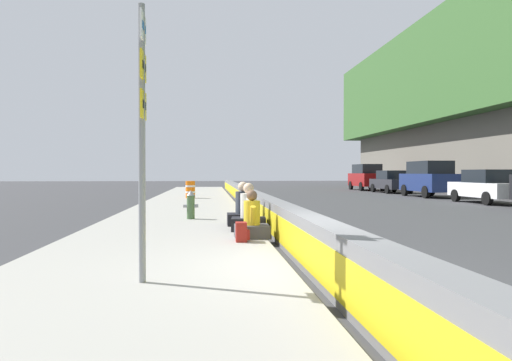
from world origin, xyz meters
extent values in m
plane|color=#353538|center=(0.00, 0.00, 0.00)|extent=(160.00, 160.00, 0.00)
cube|color=gray|center=(0.00, 2.65, 0.07)|extent=(80.00, 4.40, 0.14)
cube|color=slate|center=(0.00, 0.00, 0.42)|extent=(76.00, 0.44, 0.85)
cube|color=gold|center=(0.00, 0.23, 0.38)|extent=(74.48, 0.01, 0.54)
cylinder|color=gray|center=(-0.79, 2.55, 1.94)|extent=(0.09, 0.09, 3.60)
cube|color=white|center=(-0.79, 2.53, 3.44)|extent=(0.44, 0.02, 0.36)
cube|color=#1956AD|center=(-0.79, 2.51, 3.44)|extent=(0.30, 0.01, 0.10)
cube|color=yellow|center=(-0.79, 2.53, 2.94)|extent=(0.44, 0.02, 0.36)
cube|color=black|center=(-0.79, 2.51, 2.94)|extent=(0.30, 0.01, 0.10)
cube|color=yellow|center=(-0.79, 2.53, 2.44)|extent=(0.44, 0.02, 0.36)
cube|color=black|center=(-0.79, 2.51, 2.44)|extent=(0.30, 0.01, 0.10)
cylinder|color=#47663D|center=(7.65, 2.25, 0.50)|extent=(0.24, 0.24, 0.72)
cone|color=gray|center=(7.65, 2.25, 0.94)|extent=(0.26, 0.26, 0.16)
cylinder|color=gray|center=(7.65, 2.08, 0.54)|extent=(0.10, 0.12, 0.10)
cylinder|color=gray|center=(7.65, 2.42, 0.54)|extent=(0.10, 0.12, 0.10)
cube|color=#424247|center=(3.28, 0.75, 0.28)|extent=(0.64, 0.75, 0.28)
cylinder|color=gold|center=(3.28, 0.75, 0.68)|extent=(0.36, 0.36, 0.53)
sphere|color=brown|center=(3.28, 0.75, 1.07)|extent=(0.23, 0.23, 0.23)
cylinder|color=gold|center=(3.48, 0.76, 0.63)|extent=(0.27, 0.13, 0.46)
cylinder|color=gold|center=(3.08, 0.75, 0.63)|extent=(0.27, 0.13, 0.46)
cube|color=black|center=(4.57, 0.72, 0.30)|extent=(0.78, 0.90, 0.31)
cylinder|color=beige|center=(4.57, 0.72, 0.75)|extent=(0.40, 0.40, 0.59)
sphere|color=beige|center=(4.57, 0.72, 1.18)|extent=(0.26, 0.26, 0.26)
cylinder|color=beige|center=(4.79, 0.70, 0.69)|extent=(0.32, 0.16, 0.52)
cylinder|color=beige|center=(4.35, 0.74, 0.69)|extent=(0.32, 0.16, 0.52)
cube|color=black|center=(5.77, 0.78, 0.30)|extent=(0.73, 0.85, 0.32)
cylinder|color=#333842|center=(5.77, 0.78, 0.75)|extent=(0.40, 0.40, 0.60)
sphere|color=beige|center=(5.77, 0.78, 1.18)|extent=(0.26, 0.26, 0.26)
cylinder|color=#333842|center=(5.99, 0.77, 0.69)|extent=(0.31, 0.14, 0.52)
cylinder|color=#333842|center=(5.55, 0.78, 0.69)|extent=(0.31, 0.14, 0.52)
cube|color=maroon|center=(2.71, 1.03, 0.34)|extent=(0.32, 0.22, 0.40)
cube|color=maroon|center=(2.71, 0.89, 0.28)|extent=(0.22, 0.06, 0.20)
cylinder|color=orange|center=(19.58, 2.73, 0.61)|extent=(0.52, 0.52, 0.95)
cylinder|color=white|center=(19.58, 2.73, 0.80)|extent=(0.54, 0.54, 0.10)
cylinder|color=white|center=(19.58, 2.73, 0.47)|extent=(0.54, 0.54, 0.10)
cube|color=silver|center=(15.77, -12.30, 0.69)|extent=(4.51, 1.84, 0.72)
cube|color=black|center=(15.67, -12.30, 1.38)|extent=(2.21, 1.64, 0.66)
cylinder|color=black|center=(17.20, -11.43, 0.33)|extent=(0.66, 0.23, 0.66)
cylinder|color=black|center=(17.22, -13.15, 0.33)|extent=(0.66, 0.23, 0.66)
cylinder|color=black|center=(14.32, -11.45, 0.33)|extent=(0.66, 0.23, 0.66)
cube|color=navy|center=(22.03, -12.23, 0.93)|extent=(4.81, 1.95, 1.10)
cube|color=black|center=(21.93, -12.23, 1.88)|extent=(3.11, 1.75, 0.80)
cylinder|color=black|center=(23.56, -11.30, 0.38)|extent=(0.76, 0.22, 0.76)
cylinder|color=black|center=(23.57, -13.14, 0.38)|extent=(0.76, 0.22, 0.76)
cylinder|color=black|center=(20.49, -11.31, 0.38)|extent=(0.76, 0.22, 0.76)
cylinder|color=black|center=(20.50, -13.16, 0.38)|extent=(0.76, 0.22, 0.76)
cube|color=#28282D|center=(28.24, -12.19, 0.69)|extent=(4.54, 1.91, 0.72)
cube|color=black|center=(28.14, -12.19, 1.38)|extent=(2.24, 1.67, 0.66)
cylinder|color=black|center=(29.66, -11.29, 0.33)|extent=(0.67, 0.24, 0.66)
cylinder|color=black|center=(29.70, -13.02, 0.33)|extent=(0.67, 0.24, 0.66)
cylinder|color=black|center=(26.78, -11.36, 0.33)|extent=(0.67, 0.24, 0.66)
cylinder|color=black|center=(26.82, -13.09, 0.33)|extent=(0.67, 0.24, 0.66)
cube|color=maroon|center=(33.67, -12.07, 0.93)|extent=(4.81, 1.95, 1.10)
cube|color=black|center=(33.57, -12.07, 1.88)|extent=(3.11, 1.75, 0.80)
cylinder|color=black|center=(35.21, -11.16, 0.38)|extent=(0.76, 0.22, 0.76)
cylinder|color=black|center=(35.20, -13.00, 0.38)|extent=(0.76, 0.22, 0.76)
cylinder|color=black|center=(32.14, -11.14, 0.38)|extent=(0.76, 0.22, 0.76)
cylinder|color=black|center=(32.13, -12.98, 0.38)|extent=(0.76, 0.22, 0.76)
camera|label=1|loc=(-7.08, 1.68, 1.57)|focal=33.49mm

